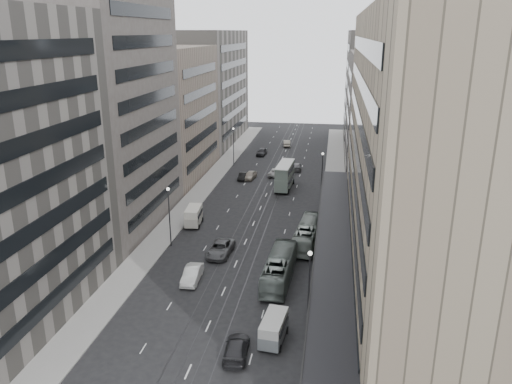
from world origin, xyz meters
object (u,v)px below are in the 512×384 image
Objects in this scene: bus_near at (279,268)px; sedan_2 at (220,249)px; bus_far at (308,234)px; panel_van at (194,216)px; vw_microbus at (274,328)px; double_decker at (285,175)px; sedan_1 at (192,274)px.

bus_near is 1.93× the size of sedan_2.
bus_far is 2.43× the size of panel_van.
bus_near reaches higher than bus_far.
vw_microbus is at bearing -65.67° from panel_van.
vw_microbus is 0.80× the size of sedan_2.
sedan_2 is (-5.32, -29.89, -1.72)m from double_decker.
double_decker is (-5.67, 24.93, 0.98)m from bus_far.
panel_van is (-15.38, 27.25, 0.17)m from vw_microbus.
panel_van is 0.93× the size of sedan_1.
vw_microbus is (3.83, -47.70, -1.16)m from double_decker.
bus_near is at bearing 81.85° from bus_far.
sedan_2 is (-10.99, -4.96, -0.74)m from bus_far.
vw_microbus is 31.29m from panel_van.
bus_near is 35.90m from double_decker.
double_decker is (-3.02, 35.76, 0.94)m from bus_near.
bus_near is at bearing 99.97° from vw_microbus.
vw_microbus is 1.03× the size of panel_van.
bus_near is 2.41× the size of vw_microbus.
vw_microbus reaches higher than sedan_2.
sedan_1 is (-9.98, -1.66, -0.78)m from bus_near.
double_decker reaches higher than bus_near.
vw_microbus is (-1.84, -22.77, -0.18)m from bus_far.
double_decker reaches higher than sedan_1.
vw_microbus is at bearing -81.98° from double_decker.
panel_van is at bearing 125.51° from vw_microbus.
bus_far is at bearing 27.77° from sedan_2.
sedan_2 is at bearing -61.71° from panel_van.
double_decker is 1.75× the size of sedan_1.
vw_microbus is 20.03m from sedan_2.
vw_microbus is 14.91m from sedan_1.
sedan_1 is (-6.96, -37.42, -1.72)m from double_decker.
bus_far reaches higher than panel_van.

